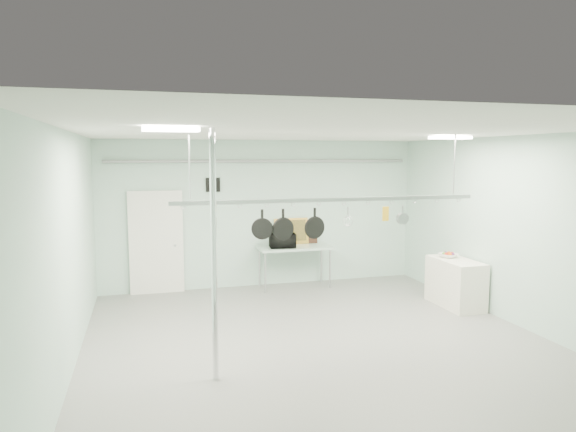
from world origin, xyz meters
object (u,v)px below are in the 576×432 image
object	(u,v)px
skillet_left	(262,224)
pot_rack	(331,198)
chrome_pole	(214,257)
skillet_mid	(283,224)
side_cabinet	(455,283)
fruit_bowl	(448,256)
microwave	(282,241)
skillet_right	(315,223)
coffee_canister	(291,242)
prep_table	(295,250)

from	to	relation	value
skillet_left	pot_rack	bearing A→B (deg)	12.88
chrome_pole	skillet_mid	distance (m)	1.48
side_cabinet	fruit_bowl	distance (m)	0.54
microwave	fruit_bowl	size ratio (longest dim) A/B	1.59
side_cabinet	skillet_right	distance (m)	3.67
chrome_pole	microwave	distance (m)	4.63
fruit_bowl	skillet_mid	size ratio (longest dim) A/B	0.75
pot_rack	skillet_right	world-z (taller)	pot_rack
fruit_bowl	skillet_mid	xyz separation A→B (m)	(-3.68, -1.32, 0.91)
coffee_canister	chrome_pole	bearing A→B (deg)	-117.90
coffee_canister	fruit_bowl	size ratio (longest dim) A/B	0.54
fruit_bowl	skillet_right	xyz separation A→B (m)	(-3.19, -1.32, 0.91)
coffee_canister	skillet_right	world-z (taller)	skillet_right
skillet_right	skillet_mid	bearing A→B (deg)	169.08
coffee_canister	skillet_mid	distance (m)	3.56
side_cabinet	chrome_pole	bearing A→B (deg)	-157.59
chrome_pole	pot_rack	distance (m)	2.19
skillet_left	microwave	bearing A→B (deg)	82.78
microwave	skillet_right	xyz separation A→B (m)	(-0.38, -3.24, 0.79)
chrome_pole	pot_rack	world-z (taller)	chrome_pole
fruit_bowl	skillet_left	xyz separation A→B (m)	(-3.99, -1.32, 0.93)
prep_table	pot_rack	world-z (taller)	pot_rack
microwave	fruit_bowl	xyz separation A→B (m)	(2.81, -1.92, -0.11)
skillet_left	skillet_right	distance (m)	0.81
fruit_bowl	skillet_left	world-z (taller)	skillet_left
prep_table	coffee_canister	xyz separation A→B (m)	(-0.08, -0.01, 0.16)
side_cabinet	fruit_bowl	world-z (taller)	fruit_bowl
skillet_right	fruit_bowl	bearing A→B (deg)	11.56
prep_table	side_cabinet	distance (m)	3.39
pot_rack	skillet_left	world-z (taller)	pot_rack
coffee_canister	fruit_bowl	distance (m)	3.26
microwave	fruit_bowl	distance (m)	3.40
microwave	skillet_mid	xyz separation A→B (m)	(-0.87, -3.24, 0.80)
fruit_bowl	skillet_right	bearing A→B (deg)	-157.52
skillet_right	side_cabinet	bearing A→B (deg)	7.96
side_cabinet	skillet_mid	bearing A→B (deg)	-163.47
side_cabinet	microwave	world-z (taller)	microwave
skillet_right	skillet_left	bearing A→B (deg)	169.08
side_cabinet	microwave	bearing A→B (deg)	143.01
coffee_canister	skillet_left	world-z (taller)	skillet_left
side_cabinet	skillet_right	size ratio (longest dim) A/B	2.54
skillet_mid	skillet_right	size ratio (longest dim) A/B	0.97
skillet_mid	pot_rack	bearing A→B (deg)	-8.44
prep_table	fruit_bowl	size ratio (longest dim) A/B	4.66
coffee_canister	skillet_mid	xyz separation A→B (m)	(-1.07, -3.29, 0.86)
chrome_pole	prep_table	bearing A→B (deg)	61.29
skillet_mid	side_cabinet	bearing A→B (deg)	8.09
pot_rack	skillet_left	distance (m)	1.13
prep_table	side_cabinet	bearing A→B (deg)	-40.79
skillet_left	skillet_right	size ratio (longest dim) A/B	0.90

